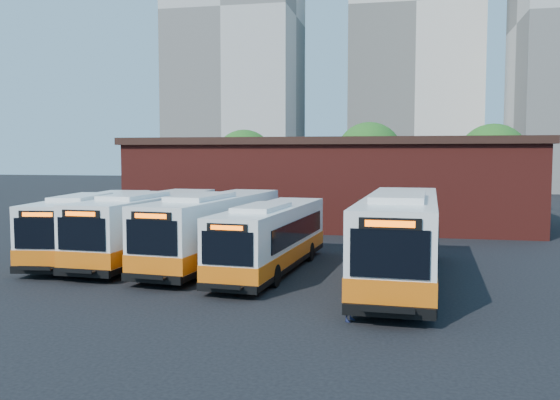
% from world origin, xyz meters
% --- Properties ---
extents(ground, '(220.00, 220.00, 0.00)m').
position_xyz_m(ground, '(0.00, 0.00, 0.00)').
color(ground, black).
extents(bus_farwest, '(3.89, 12.23, 3.28)m').
position_xyz_m(bus_farwest, '(-10.34, 3.53, 1.49)').
color(bus_farwest, white).
rests_on(bus_farwest, ground).
extents(bus_west, '(3.14, 12.55, 3.39)m').
position_xyz_m(bus_west, '(-7.26, 3.53, 1.54)').
color(bus_west, white).
rests_on(bus_west, ground).
extents(bus_midwest, '(3.81, 12.77, 3.43)m').
position_xyz_m(bus_midwest, '(-3.67, 3.07, 1.56)').
color(bus_midwest, white).
rests_on(bus_midwest, ground).
extents(bus_mideast, '(3.24, 11.57, 3.12)m').
position_xyz_m(bus_mideast, '(-0.54, 1.69, 1.41)').
color(bus_mideast, white).
rests_on(bus_mideast, ground).
extents(bus_east, '(3.49, 13.96, 3.77)m').
position_xyz_m(bus_east, '(5.14, 0.52, 1.71)').
color(bus_east, white).
rests_on(bus_east, ground).
extents(transit_worker, '(0.56, 0.70, 1.67)m').
position_xyz_m(transit_worker, '(3.62, -5.64, 0.83)').
color(transit_worker, '#121734').
rests_on(transit_worker, ground).
extents(depot_building, '(28.60, 12.60, 6.40)m').
position_xyz_m(depot_building, '(0.00, 20.00, 3.26)').
color(depot_building, maroon).
rests_on(depot_building, ground).
extents(tree_west, '(6.00, 6.00, 7.65)m').
position_xyz_m(tree_west, '(-10.00, 32.00, 4.64)').
color(tree_west, '#382314').
rests_on(tree_west, ground).
extents(tree_mid, '(6.56, 6.56, 8.36)m').
position_xyz_m(tree_mid, '(2.00, 34.00, 5.08)').
color(tree_mid, '#382314').
rests_on(tree_mid, ground).
extents(tree_east, '(6.24, 6.24, 7.96)m').
position_xyz_m(tree_east, '(13.00, 31.00, 4.83)').
color(tree_east, '#382314').
rests_on(tree_east, ground).
extents(tower_left, '(20.00, 18.00, 56.20)m').
position_xyz_m(tower_left, '(-22.00, 72.00, 27.84)').
color(tower_left, beige).
rests_on(tower_left, ground).
extents(tower_center, '(22.00, 20.00, 61.20)m').
position_xyz_m(tower_center, '(7.00, 86.00, 30.34)').
color(tower_center, silver).
rests_on(tower_center, ground).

